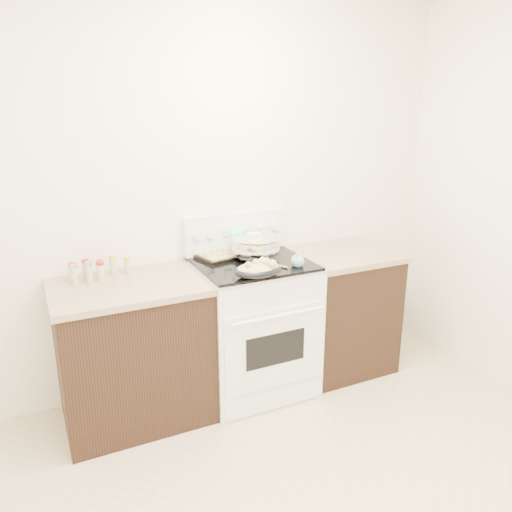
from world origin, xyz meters
TOP-DOWN VIEW (x-y plane):
  - room_shell at (0.00, 0.00)m, footprint 4.10×3.60m
  - counter_left at (-0.48, 1.43)m, footprint 0.93×0.67m
  - counter_right at (1.08, 1.43)m, footprint 0.73×0.67m
  - kitchen_range at (0.35, 1.42)m, footprint 0.78×0.73m
  - mixing_bowl at (0.40, 1.49)m, footprint 0.42×0.42m
  - roasting_pan at (0.26, 1.14)m, footprint 0.32×0.23m
  - baking_sheet at (0.22, 1.62)m, footprint 0.43×0.35m
  - wooden_spoon at (0.41, 1.24)m, footprint 0.13×0.23m
  - blue_ladle at (0.58, 1.22)m, footprint 0.21×0.25m
  - spice_jars at (-0.64, 1.59)m, footprint 0.38×0.15m

SIDE VIEW (x-z plane):
  - counter_left at x=-0.48m, z-range 0.00..0.92m
  - counter_right at x=1.08m, z-range 0.00..0.92m
  - kitchen_range at x=0.35m, z-range -0.12..1.10m
  - wooden_spoon at x=0.41m, z-range 0.93..0.98m
  - baking_sheet at x=0.22m, z-range 0.93..0.99m
  - blue_ladle at x=0.58m, z-range 0.92..1.04m
  - spice_jars at x=-0.64m, z-range 0.92..1.05m
  - roasting_pan at x=0.26m, z-range 0.93..1.05m
  - mixing_bowl at x=0.40m, z-range 0.92..1.12m
  - room_shell at x=0.00m, z-range 0.33..3.08m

